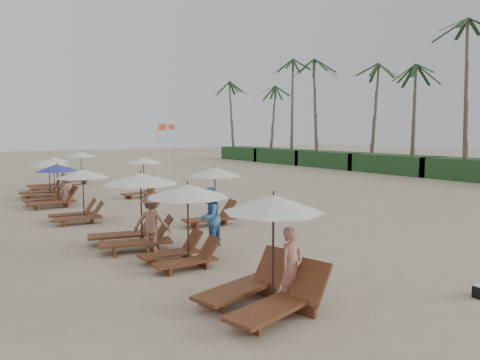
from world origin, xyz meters
TOP-DOWN VIEW (x-y plane):
  - ground at (0.00, 0.00)m, footprint 160.00×160.00m
  - shrub_hedge at (22.00, 14.50)m, footprint 3.20×53.00m
  - palm_row at (21.91, 15.40)m, footprint 7.00×52.00m
  - lounger_station_0 at (-5.76, -3.53)m, footprint 2.73×2.55m
  - lounger_station_1 at (-5.67, 0.21)m, footprint 2.44×2.31m
  - lounger_station_2 at (-6.09, 2.83)m, footprint 2.89×2.55m
  - lounger_station_3 at (-6.50, 7.92)m, footprint 2.44×2.14m
  - lounger_station_4 at (-6.62, 12.56)m, footprint 2.64×2.07m
  - lounger_station_5 at (-6.39, 15.59)m, footprint 2.70×2.45m
  - lounger_station_6 at (-5.49, 18.99)m, footprint 2.61×2.08m
  - inland_station_0 at (-2.23, 4.50)m, footprint 2.78×2.24m
  - inland_station_1 at (-1.75, 13.14)m, footprint 2.64×2.24m
  - inland_station_2 at (-3.04, 21.41)m, footprint 2.55×2.24m
  - beachgoer_near at (-5.11, -3.72)m, footprint 0.68×0.52m
  - beachgoer_mid_a at (-4.12, 1.45)m, footprint 1.17×1.11m
  - beachgoer_mid_b at (-5.85, 1.92)m, footprint 1.33×1.23m
  - beachgoer_far_b at (-6.00, 12.06)m, footprint 0.85×0.93m
  - flag_pole_near at (0.64, 16.21)m, footprint 0.60×0.08m
  - flag_pole_far at (3.17, 20.22)m, footprint 0.60×0.08m

SIDE VIEW (x-z plane):
  - ground at x=0.00m, z-range 0.00..0.00m
  - beachgoer_far_b at x=-6.00m, z-range 0.00..1.60m
  - shrub_hedge at x=22.00m, z-range 0.00..1.60m
  - beachgoer_near at x=-5.11m, z-range 0.00..1.68m
  - beachgoer_mid_b at x=-5.85m, z-range 0.00..1.80m
  - lounger_station_4 at x=-6.62m, z-range -0.12..1.94m
  - lounger_station_6 at x=-5.49m, z-range -0.10..1.97m
  - beachgoer_mid_a at x=-4.12m, z-range 0.00..1.91m
  - lounger_station_5 at x=-6.39m, z-range -0.08..2.04m
  - lounger_station_0 at x=-5.76m, z-range -0.17..2.20m
  - lounger_station_3 at x=-6.50m, z-range 0.03..2.16m
  - lounger_station_2 at x=-6.09m, z-range -0.04..2.30m
  - lounger_station_1 at x=-5.67m, z-range 0.13..2.35m
  - inland_station_0 at x=-2.23m, z-range 0.22..2.45m
  - inland_station_1 at x=-1.75m, z-range 0.31..2.53m
  - inland_station_2 at x=-3.04m, z-range 0.37..2.60m
  - flag_pole_near at x=0.64m, z-range 0.24..4.55m
  - flag_pole_far at x=3.17m, z-range 0.24..4.60m
  - palm_row at x=21.91m, z-range 3.76..16.06m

